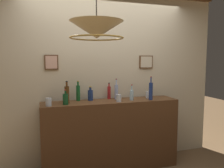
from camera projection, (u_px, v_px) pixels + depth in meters
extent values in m
cube|color=beige|center=(106.00, 75.00, 3.48)|extent=(3.70, 0.08, 2.76)
cube|color=brown|center=(51.00, 62.00, 3.17)|extent=(0.19, 0.03, 0.21)
cube|color=#E2AE95|center=(51.00, 62.00, 3.16)|extent=(0.16, 0.01, 0.18)
cube|color=brown|center=(146.00, 62.00, 3.61)|extent=(0.23, 0.03, 0.20)
cube|color=beige|center=(146.00, 62.00, 3.59)|extent=(0.20, 0.01, 0.17)
cube|color=brown|center=(111.00, 135.00, 3.30)|extent=(1.98, 0.43, 1.03)
cylinder|color=#185926|center=(78.00, 93.00, 3.22)|extent=(0.06, 0.06, 0.22)
cylinder|color=#185926|center=(78.00, 84.00, 3.21)|extent=(0.02, 0.02, 0.06)
cylinder|color=#B7932D|center=(78.00, 81.00, 3.21)|extent=(0.03, 0.03, 0.01)
cylinder|color=#ACD2E1|center=(132.00, 95.00, 3.28)|extent=(0.06, 0.06, 0.15)
cylinder|color=#ACD2E1|center=(132.00, 88.00, 3.26)|extent=(0.02, 0.02, 0.07)
cylinder|color=maroon|center=(132.00, 85.00, 3.26)|extent=(0.02, 0.02, 0.01)
cylinder|color=#A42021|center=(109.00, 93.00, 3.39)|extent=(0.05, 0.05, 0.19)
cylinder|color=#A42021|center=(109.00, 85.00, 3.38)|extent=(0.02, 0.02, 0.05)
cylinder|color=black|center=(109.00, 83.00, 3.37)|extent=(0.02, 0.02, 0.01)
cylinder|color=#174E26|center=(66.00, 99.00, 2.96)|extent=(0.07, 0.07, 0.14)
cylinder|color=#174E26|center=(65.00, 92.00, 2.95)|extent=(0.02, 0.02, 0.05)
cylinder|color=maroon|center=(65.00, 90.00, 2.94)|extent=(0.03, 0.03, 0.01)
cylinder|color=#A8BAE5|center=(116.00, 92.00, 3.37)|extent=(0.05, 0.05, 0.22)
cylinder|color=#A8BAE5|center=(116.00, 82.00, 3.35)|extent=(0.02, 0.02, 0.08)
cylinder|color=maroon|center=(116.00, 79.00, 3.34)|extent=(0.02, 0.02, 0.01)
cylinder|color=#5C3614|center=(67.00, 95.00, 3.06)|extent=(0.06, 0.06, 0.23)
cylinder|color=#5C3614|center=(67.00, 84.00, 3.04)|extent=(0.03, 0.03, 0.06)
cylinder|color=black|center=(67.00, 82.00, 3.04)|extent=(0.03, 0.03, 0.01)
cylinder|color=navy|center=(90.00, 95.00, 3.25)|extent=(0.08, 0.08, 0.15)
cylinder|color=navy|center=(90.00, 89.00, 3.24)|extent=(0.03, 0.03, 0.04)
cylinder|color=#B7932D|center=(90.00, 87.00, 3.24)|extent=(0.04, 0.04, 0.01)
cylinder|color=navy|center=(151.00, 91.00, 3.30)|extent=(0.06, 0.06, 0.26)
cylinder|color=navy|center=(151.00, 80.00, 3.29)|extent=(0.02, 0.02, 0.08)
cylinder|color=maroon|center=(151.00, 77.00, 3.28)|extent=(0.02, 0.02, 0.01)
cylinder|color=silver|center=(119.00, 98.00, 3.15)|extent=(0.07, 0.07, 0.10)
cylinder|color=silver|center=(148.00, 95.00, 3.47)|extent=(0.06, 0.06, 0.10)
cylinder|color=silver|center=(49.00, 102.00, 2.86)|extent=(0.07, 0.07, 0.11)
cone|color=beige|center=(97.00, 30.00, 2.31)|extent=(0.56, 0.56, 0.18)
cylinder|color=black|center=(96.00, 4.00, 2.28)|extent=(0.01, 0.01, 0.33)
torus|color=#AD8433|center=(97.00, 38.00, 2.31)|extent=(0.57, 0.57, 0.02)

